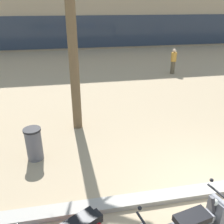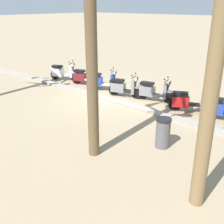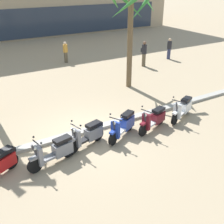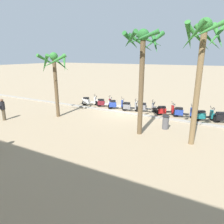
% 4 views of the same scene
% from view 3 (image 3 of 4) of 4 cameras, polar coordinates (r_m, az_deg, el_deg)
% --- Properties ---
extents(ground_plane, '(200.00, 200.00, 0.00)m').
position_cam_3_polar(ground_plane, '(11.16, -5.08, -4.57)').
color(ground_plane, '#9E896B').
extents(curb_strip, '(60.00, 0.36, 0.12)m').
position_cam_3_polar(curb_strip, '(11.27, -5.49, -3.90)').
color(curb_strip, gray).
rests_on(curb_strip, ground).
extents(scooter_grey_mid_rear, '(1.78, 0.69, 1.17)m').
position_cam_3_polar(scooter_grey_mid_rear, '(9.48, -11.64, -7.93)').
color(scooter_grey_mid_rear, black).
rests_on(scooter_grey_mid_rear, ground).
extents(scooter_grey_lead_nearest, '(1.69, 0.74, 1.17)m').
position_cam_3_polar(scooter_grey_lead_nearest, '(10.24, -4.94, -4.69)').
color(scooter_grey_lead_nearest, black).
rests_on(scooter_grey_lead_nearest, ground).
extents(scooter_blue_far_back, '(1.65, 0.97, 1.17)m').
position_cam_3_polar(scooter_blue_far_back, '(10.81, 2.43, -2.71)').
color(scooter_blue_far_back, black).
rests_on(scooter_blue_far_back, ground).
extents(scooter_maroon_second_in_line, '(1.72, 0.81, 1.17)m').
position_cam_3_polar(scooter_maroon_second_in_line, '(11.44, 8.75, -1.42)').
color(scooter_maroon_second_in_line, black).
rests_on(scooter_maroon_second_in_line, ground).
extents(scooter_white_last_in_row, '(1.71, 0.90, 1.17)m').
position_cam_3_polar(scooter_white_last_in_row, '(12.58, 14.48, 0.75)').
color(scooter_white_last_in_row, black).
rests_on(scooter_white_last_in_row, ground).
extents(palm_tree_near_sign, '(2.55, 2.66, 5.26)m').
position_cam_3_polar(palm_tree_near_sign, '(15.04, 4.01, 19.65)').
color(palm_tree_near_sign, brown).
rests_on(palm_tree_near_sign, ground).
extents(pedestrian_strolling_near_curb, '(0.34, 0.34, 1.57)m').
position_cam_3_polar(pedestrian_strolling_near_curb, '(21.80, 11.78, 12.81)').
color(pedestrian_strolling_near_curb, '#2D3351').
rests_on(pedestrian_strolling_near_curb, ground).
extents(pedestrian_by_palm_tree, '(0.34, 0.34, 1.52)m').
position_cam_3_polar(pedestrian_by_palm_tree, '(20.70, -9.62, 12.21)').
color(pedestrian_by_palm_tree, brown).
rests_on(pedestrian_by_palm_tree, ground).
extents(pedestrian_window_shopping, '(0.34, 0.46, 1.75)m').
position_cam_3_polar(pedestrian_window_shopping, '(19.63, 6.65, 12.05)').
color(pedestrian_window_shopping, brown).
rests_on(pedestrian_window_shopping, ground).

